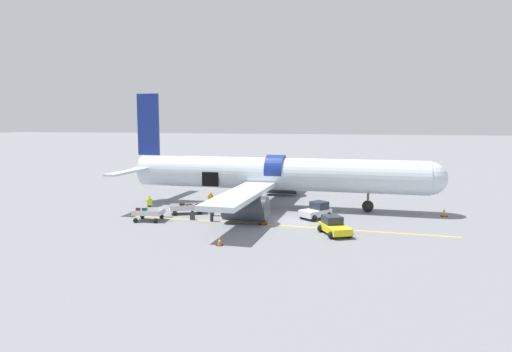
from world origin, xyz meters
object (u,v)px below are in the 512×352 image
(baggage_tug_lead, at_px, (334,227))
(suitcase_on_tarmac_upright, at_px, (192,216))
(baggage_cart_queued, at_px, (149,215))
(ground_crew_supervisor, at_px, (212,212))
(ground_crew_loader_a, at_px, (212,206))
(baggage_cart_loading, at_px, (188,209))
(ground_crew_driver, at_px, (211,200))
(baggage_tug_mid, at_px, (316,211))
(airplane, at_px, (271,175))
(ground_crew_loader_b, at_px, (150,204))

(baggage_tug_lead, height_order, suitcase_on_tarmac_upright, baggage_tug_lead)
(baggage_cart_queued, height_order, ground_crew_supervisor, ground_crew_supervisor)
(ground_crew_loader_a, distance_m, suitcase_on_tarmac_upright, 2.40)
(baggage_cart_loading, xyz_separation_m, ground_crew_loader_a, (2.45, -0.28, 0.37))
(ground_crew_driver, bearing_deg, ground_crew_supervisor, -68.60)
(ground_crew_supervisor, height_order, suitcase_on_tarmac_upright, ground_crew_supervisor)
(ground_crew_driver, bearing_deg, ground_crew_loader_a, -66.68)
(baggage_tug_lead, height_order, baggage_tug_mid, baggage_tug_mid)
(baggage_cart_loading, height_order, ground_crew_supervisor, ground_crew_supervisor)
(baggage_tug_mid, height_order, suitcase_on_tarmac_upright, baggage_tug_mid)
(ground_crew_loader_a, bearing_deg, airplane, 51.96)
(baggage_cart_loading, relative_size, ground_crew_loader_a, 2.49)
(baggage_cart_loading, bearing_deg, ground_crew_supervisor, -38.05)
(baggage_cart_loading, bearing_deg, ground_crew_loader_a, -6.43)
(airplane, bearing_deg, suitcase_on_tarmac_upright, -125.19)
(ground_crew_driver, xyz_separation_m, ground_crew_supervisor, (2.06, -5.25, -0.05))
(baggage_tug_lead, distance_m, ground_crew_supervisor, 10.62)
(baggage_tug_lead, xyz_separation_m, ground_crew_supervisor, (-10.46, 1.83, 0.23))
(baggage_cart_loading, distance_m, ground_crew_supervisor, 4.08)
(ground_crew_loader_b, distance_m, ground_crew_supervisor, 6.76)
(ground_crew_loader_b, bearing_deg, ground_crew_loader_a, 7.20)
(baggage_tug_mid, distance_m, ground_crew_loader_a, 9.29)
(ground_crew_loader_a, relative_size, suitcase_on_tarmac_upright, 1.98)
(baggage_tug_mid, bearing_deg, baggage_cart_loading, -175.30)
(airplane, bearing_deg, ground_crew_driver, -157.22)
(ground_crew_loader_a, bearing_deg, baggage_tug_lead, -19.92)
(baggage_tug_mid, height_order, ground_crew_supervisor, ground_crew_supervisor)
(baggage_cart_queued, height_order, suitcase_on_tarmac_upright, baggage_cart_queued)
(baggage_tug_mid, distance_m, ground_crew_driver, 10.66)
(baggage_cart_loading, height_order, ground_crew_loader_b, ground_crew_loader_b)
(baggage_tug_mid, bearing_deg, suitcase_on_tarmac_upright, -162.05)
(ground_crew_driver, bearing_deg, baggage_cart_queued, -116.73)
(baggage_cart_loading, relative_size, ground_crew_loader_b, 2.33)
(baggage_tug_lead, distance_m, ground_crew_driver, 14.38)
(baggage_tug_mid, distance_m, suitcase_on_tarmac_upright, 10.80)
(ground_crew_supervisor, bearing_deg, ground_crew_driver, 111.40)
(baggage_cart_loading, distance_m, baggage_cart_queued, 4.21)
(baggage_cart_loading, bearing_deg, ground_crew_loader_b, -163.37)
(baggage_tug_mid, bearing_deg, airplane, 141.06)
(ground_crew_loader_b, distance_m, suitcase_on_tarmac_upright, 4.99)
(airplane, distance_m, ground_crew_driver, 6.34)
(airplane, relative_size, baggage_tug_mid, 10.28)
(baggage_tug_lead, relative_size, ground_crew_loader_a, 2.23)
(baggage_tug_mid, bearing_deg, ground_crew_driver, 170.35)
(ground_crew_loader_b, bearing_deg, baggage_tug_mid, 7.46)
(ground_crew_loader_b, bearing_deg, airplane, 31.18)
(ground_crew_loader_b, relative_size, suitcase_on_tarmac_upright, 2.12)
(ground_crew_loader_b, bearing_deg, baggage_cart_loading, 16.63)
(suitcase_on_tarmac_upright, bearing_deg, ground_crew_loader_a, 63.02)
(baggage_cart_queued, relative_size, ground_crew_driver, 2.10)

